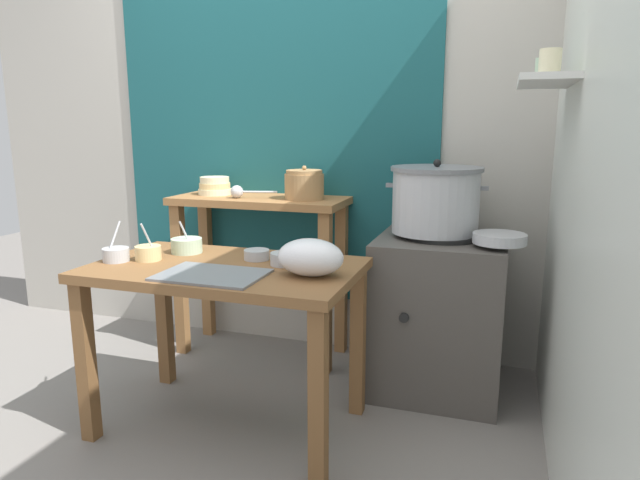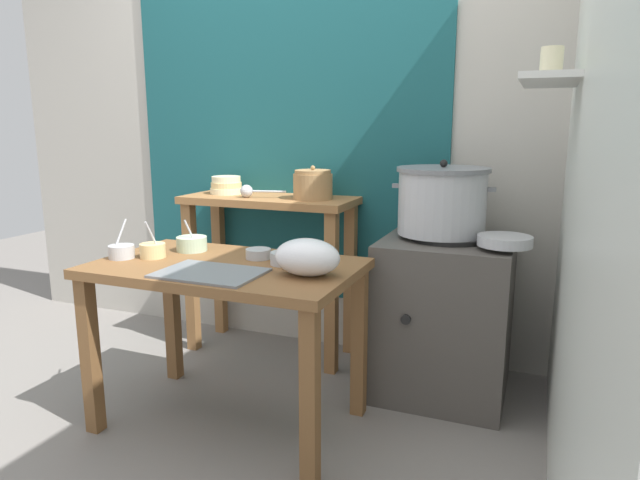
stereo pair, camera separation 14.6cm
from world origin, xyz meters
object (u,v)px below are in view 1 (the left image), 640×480
Objects in this scene: clay_pot at (304,185)px; wide_pan at (500,238)px; bowl_stack_enamel at (215,186)px; prep_bowl_0 at (257,254)px; prep_table at (226,291)px; serving_tray at (212,275)px; prep_bowl_3 at (187,245)px; prep_bowl_4 at (284,258)px; ladle at (239,192)px; back_shelf_table at (260,237)px; steamer_pot at (436,200)px; prep_bowl_2 at (116,254)px; plastic_bag at (310,257)px; stove_block at (439,313)px; prep_bowl_1 at (148,252)px.

wide_pan is at bearing -15.40° from clay_pot.
bowl_stack_enamel is 0.91m from prep_bowl_0.
serving_tray reaches higher than prep_table.
prep_bowl_3 is (-1.34, -0.36, -0.05)m from wide_pan.
prep_table is at bearing -94.94° from clay_pot.
prep_bowl_4 is (0.23, 0.08, 0.14)m from prep_table.
wide_pan is at bearing 20.93° from prep_bowl_0.
clay_pot is at bearing 11.91° from ladle.
prep_bowl_3 is (-0.27, 0.15, 0.15)m from prep_table.
ladle is (-0.28, 0.71, 0.33)m from prep_table.
bowl_stack_enamel is (-0.29, 0.03, 0.27)m from back_shelf_table.
bowl_stack_enamel is 0.81× the size of wide_pan.
steamer_pot reaches higher than prep_bowl_2.
plastic_bag is 0.36m from prep_bowl_0.
prep_bowl_3 is at bearing 133.45° from serving_tray.
stove_block is at bearing 24.96° from prep_bowl_3.
back_shelf_table reaches higher than prep_table.
back_shelf_table reaches higher than prep_bowl_3.
stove_block reaches higher than prep_bowl_0.
prep_bowl_1 is at bearing 159.26° from serving_tray.
bowl_stack_enamel reaches higher than prep_bowl_0.
prep_bowl_2 reaches higher than serving_tray.
back_shelf_table is 5.15× the size of bowl_stack_enamel.
prep_bowl_3 is 1.28× the size of prep_bowl_4.
back_shelf_table is 8.20× the size of prep_bowl_4.
stove_block is 3.38× the size of wide_pan.
plastic_bag is at bearing 2.72° from prep_bowl_2.
clay_pot is at bearing 85.06° from prep_table.
prep_bowl_4 is (0.50, -0.07, -0.01)m from prep_bowl_3.
prep_bowl_2 is (-0.54, -0.87, -0.22)m from clay_pot.
prep_bowl_4 is (0.70, 0.17, -0.00)m from prep_bowl_2.
steamer_pot is 2.86× the size of prep_bowl_2.
serving_tray is at bearing -76.45° from back_shelf_table.
wide_pan reaches higher than serving_tray.
plastic_bag reaches higher than wide_pan.
ladle reaches higher than prep_bowl_2.
wide_pan is (1.27, -0.28, 0.12)m from back_shelf_table.
bowl_stack_enamel is 1.59× the size of prep_bowl_4.
back_shelf_table is 5.73× the size of prep_bowl_2.
prep_bowl_2 is (-0.50, 0.09, 0.03)m from serving_tray.
ladle is 0.62× the size of serving_tray.
clay_pot reaches higher than prep_bowl_2.
clay_pot is at bearing 58.28° from prep_bowl_2.
prep_bowl_4 is (0.20, 0.25, 0.02)m from serving_tray.
prep_bowl_0 is (0.05, 0.30, 0.02)m from serving_tray.
back_shelf_table is 0.39m from bowl_stack_enamel.
prep_bowl_4 is (-0.84, -0.43, -0.05)m from wide_pan.
bowl_stack_enamel is 0.75× the size of ladle.
prep_bowl_4 is at bearing -18.75° from prep_bowl_0.
prep_bowl_3 reaches higher than wide_pan.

